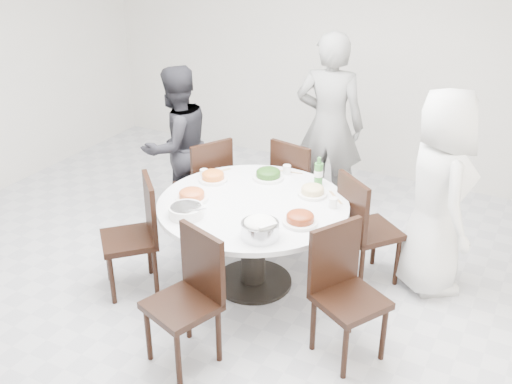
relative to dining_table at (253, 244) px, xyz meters
The scene contains 22 objects.
floor 0.60m from the dining_table, 132.76° to the right, with size 6.00×6.00×0.01m, color silver.
wall_back 2.86m from the dining_table, 96.83° to the left, with size 6.00×0.01×2.80m, color silver.
dining_table is the anchor object (origin of this frame).
chair_ne 0.96m from the dining_table, 32.20° to the left, with size 0.42×0.42×0.95m, color black.
chair_n 1.00m from the dining_table, 91.17° to the left, with size 0.42×0.42×0.95m, color black.
chair_nw 1.05m from the dining_table, 144.97° to the left, with size 0.42×0.42×0.95m, color black.
chair_sw 0.99m from the dining_table, 148.52° to the right, with size 0.42×0.42×0.95m, color black.
chair_s 1.05m from the dining_table, 89.09° to the right, with size 0.42×0.42×0.95m, color black.
chair_se 1.09m from the dining_table, 25.17° to the right, with size 0.42×0.42×0.95m, color black.
diner_right 1.51m from the dining_table, 27.66° to the left, with size 0.81×0.53×1.67m, color silver.
diner_middle 1.60m from the dining_table, 88.70° to the left, with size 0.67×0.44×1.83m, color black.
diner_left 1.42m from the dining_table, 150.23° to the left, with size 0.75×0.58×1.54m, color black.
dish_greens 0.62m from the dining_table, 101.89° to the left, with size 0.27×0.27×0.07m, color white.
dish_pale 0.64m from the dining_table, 42.66° to the left, with size 0.23×0.23×0.06m, color white.
dish_orange 0.67m from the dining_table, 157.65° to the left, with size 0.24×0.24×0.06m, color white.
dish_redbrown 0.63m from the dining_table, 16.82° to the right, with size 0.26×0.26×0.07m, color white.
dish_tofu 0.63m from the dining_table, 157.49° to the right, with size 0.26×0.26×0.07m, color white.
rice_bowl 0.69m from the dining_table, 56.78° to the right, with size 0.27×0.27×0.11m, color silver.
soup_bowl 0.69m from the dining_table, 127.96° to the right, with size 0.26×0.26×0.08m, color white.
beverage_bottle 0.80m from the dining_table, 58.64° to the left, with size 0.07×0.07×0.25m, color #31732E.
tea_cups 0.74m from the dining_table, 88.24° to the left, with size 0.07×0.07×0.08m, color white.
chopsticks 0.74m from the dining_table, 89.27° to the left, with size 0.24×0.04×0.01m, color tan, non-canonical shape.
Camera 1 is at (2.28, -3.33, 2.86)m, focal length 42.00 mm.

